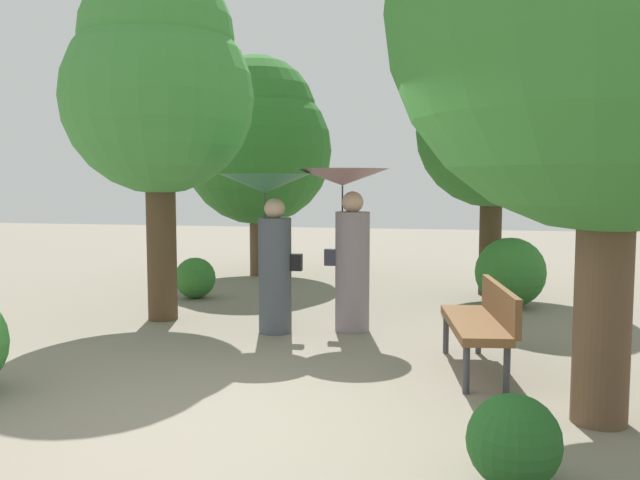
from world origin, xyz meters
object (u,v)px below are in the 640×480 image
(person_right, at_px, (347,224))
(tree_mid_left, at_px, (158,80))
(tree_near_left, at_px, (257,139))
(person_left, at_px, (270,224))
(park_bench, at_px, (483,319))
(tree_mid_right, at_px, (493,117))

(person_right, distance_m, tree_mid_left, 3.05)
(person_right, xyz_separation_m, tree_near_left, (-2.41, 4.28, 1.28))
(person_right, relative_size, tree_mid_left, 0.43)
(person_left, relative_size, park_bench, 1.22)
(person_right, xyz_separation_m, tree_mid_left, (-2.47, 0.17, 1.78))
(person_right, height_order, tree_near_left, tree_near_left)
(person_right, height_order, tree_mid_right, tree_mid_right)
(park_bench, bearing_deg, tree_near_left, -153.56)
(person_left, bearing_deg, park_bench, -118.40)
(tree_mid_right, bearing_deg, tree_near_left, 162.44)
(tree_mid_right, bearing_deg, person_right, -121.63)
(park_bench, bearing_deg, person_left, -124.23)
(park_bench, height_order, tree_mid_left, tree_mid_left)
(tree_near_left, distance_m, tree_mid_right, 4.43)
(person_left, distance_m, tree_near_left, 4.95)
(person_left, xyz_separation_m, park_bench, (2.42, -1.19, -0.78))
(tree_mid_right, bearing_deg, park_bench, -93.67)
(person_right, bearing_deg, tree_mid_right, -33.86)
(tree_near_left, bearing_deg, park_bench, -55.50)
(person_left, distance_m, tree_mid_right, 4.45)
(person_left, relative_size, tree_mid_right, 0.45)
(tree_near_left, bearing_deg, tree_mid_right, -17.56)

